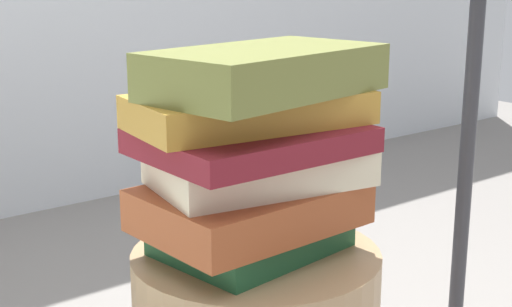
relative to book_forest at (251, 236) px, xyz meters
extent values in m
cube|color=#1E512D|center=(0.00, 0.00, 0.00)|extent=(0.24, 0.20, 0.04)
cube|color=#994723|center=(-0.01, 0.00, 0.05)|extent=(0.28, 0.20, 0.05)
cube|color=beige|center=(0.01, -0.01, 0.10)|extent=(0.29, 0.20, 0.04)
cube|color=maroon|center=(-0.01, -0.01, 0.13)|extent=(0.27, 0.20, 0.03)
cube|color=#B7842D|center=(0.00, 0.00, 0.17)|extent=(0.31, 0.19, 0.04)
cube|color=olive|center=(0.01, -0.02, 0.22)|extent=(0.32, 0.22, 0.06)
cylinder|color=#333338|center=(0.63, 0.12, 0.06)|extent=(0.03, 0.03, 1.06)
camera|label=1|loc=(-0.55, -0.72, 0.34)|focal=51.42mm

